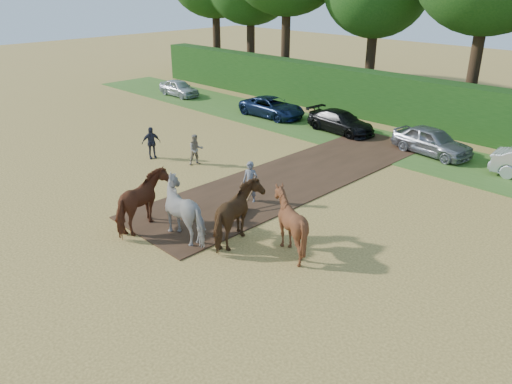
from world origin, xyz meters
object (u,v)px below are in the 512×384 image
at_px(plough_team, 215,212).
at_px(parked_cars, 339,122).
at_px(spectator_far, 151,143).
at_px(spectator_near, 196,150).

distance_m(plough_team, parked_cars, 14.65).
relative_size(spectator_far, parked_cars, 0.05).
bearing_deg(spectator_far, plough_team, -90.97).
bearing_deg(spectator_far, spectator_near, -47.17).
bearing_deg(parked_cars, spectator_near, -99.81).
bearing_deg(spectator_near, spectator_far, 136.49).
height_order(spectator_far, parked_cars, spectator_far).
xyz_separation_m(spectator_near, plough_team, (6.50, -4.32, 0.28)).
bearing_deg(spectator_near, plough_team, -100.46).
bearing_deg(spectator_far, parked_cars, -1.31).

